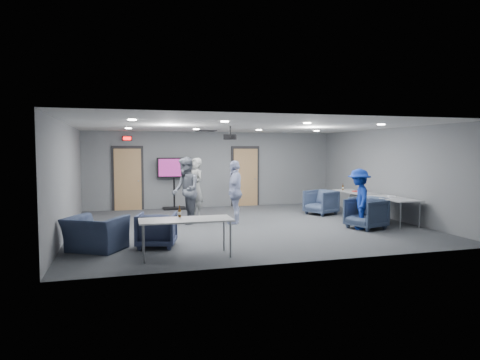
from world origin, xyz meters
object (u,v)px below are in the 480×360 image
object	(u,v)px
person_d	(359,199)
chair_front_a	(157,230)
table_right_b	(391,199)
table_front_left	(186,221)
tv_stand	(174,180)
chair_right_b	(368,210)
person_a	(196,188)
projector	(230,137)
chair_right_a	(321,202)
person_b	(186,190)
bottle_right	(343,188)
table_right_a	(355,193)
person_c	(235,192)
bottle_front	(180,213)
chair_right_c	(366,214)
chair_front_b	(96,234)

from	to	relation	value
person_d	chair_front_a	distance (m)	5.30
table_right_b	table_front_left	distance (m)	6.43
tv_stand	chair_right_b	bearing A→B (deg)	-43.31
person_a	chair_front_a	xyz separation A→B (m)	(-1.49, -3.67, -0.54)
projector	chair_right_a	bearing A→B (deg)	42.09
person_b	bottle_right	xyz separation A→B (m)	(5.34, 0.79, -0.12)
person_d	chair_right_b	distance (m)	0.95
person_b	table_right_a	size ratio (longest dim) A/B	1.08
person_a	table_right_a	xyz separation A→B (m)	(5.05, -0.65, -0.23)
chair_front_a	table_front_left	size ratio (longest dim) A/B	0.45
person_c	tv_stand	bearing A→B (deg)	-136.76
chair_right_b	table_front_left	xyz separation A→B (m)	(-5.42, -2.22, 0.30)
person_a	chair_front_a	size ratio (longest dim) A/B	2.25
chair_right_b	tv_stand	bearing A→B (deg)	-153.62
table_front_left	chair_right_b	bearing A→B (deg)	23.54
person_d	table_right_a	bearing A→B (deg)	173.23
chair_right_a	projector	xyz separation A→B (m)	(-3.30, -1.23, 2.01)
bottle_front	projector	distance (m)	3.61
person_a	chair_right_a	size ratio (longest dim) A/B	2.12
person_a	bottle_front	bearing A→B (deg)	-30.18
tv_stand	person_d	bearing A→B (deg)	-50.84
bottle_right	tv_stand	world-z (taller)	tv_stand
bottle_front	table_right_a	bearing A→B (deg)	31.39
chair_right_c	bottle_right	distance (m)	3.04
chair_front_b	bottle_front	xyz separation A→B (m)	(1.62, -0.74, 0.47)
person_a	person_d	xyz separation A→B (m)	(3.75, -3.02, -0.12)
person_b	table_right_a	distance (m)	5.53
person_c	chair_front_a	bearing A→B (deg)	-22.37
chair_front_a	bottle_right	size ratio (longest dim) A/B	3.59
person_d	chair_right_c	distance (m)	0.44
chair_right_a	chair_right_b	xyz separation A→B (m)	(0.45, -2.00, -0.01)
chair_right_c	table_right_b	bearing A→B (deg)	96.46
chair_right_c	table_right_b	world-z (taller)	chair_right_c
chair_right_a	table_right_b	distance (m)	2.39
bottle_right	projector	xyz separation A→B (m)	(-4.24, -1.51, 1.59)
chair_right_a	tv_stand	xyz separation A→B (m)	(-4.35, 2.53, 0.63)
chair_front_a	tv_stand	world-z (taller)	tv_stand
chair_right_c	table_right_a	size ratio (longest dim) A/B	0.50
person_a	chair_right_c	world-z (taller)	person_a
person_c	tv_stand	xyz separation A→B (m)	(-1.27, 3.38, 0.13)
person_b	bottle_right	bearing A→B (deg)	94.76
chair_right_c	bottle_front	bearing A→B (deg)	-91.93
table_right_a	tv_stand	bearing A→B (deg)	63.39
chair_front_b	projector	world-z (taller)	projector
person_a	bottle_front	distance (m)	4.54
table_right_b	person_c	bearing A→B (deg)	73.31
chair_right_b	table_front_left	size ratio (longest dim) A/B	0.47
chair_right_c	table_right_a	xyz separation A→B (m)	(1.10, 2.38, 0.29)
chair_front_a	bottle_front	bearing A→B (deg)	132.21
bottle_right	projector	distance (m)	4.77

